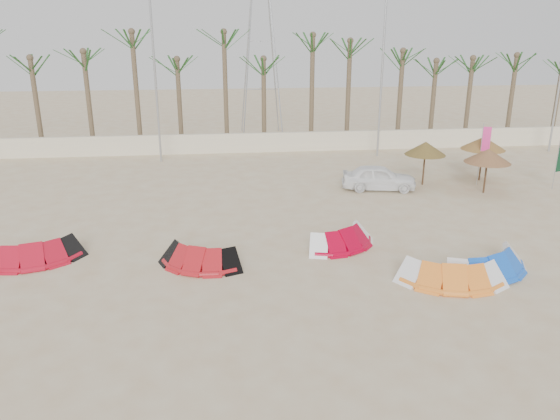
{
  "coord_description": "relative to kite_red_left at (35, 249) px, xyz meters",
  "views": [
    {
      "loc": [
        -2.25,
        -14.22,
        8.29
      ],
      "look_at": [
        0.0,
        6.0,
        1.3
      ],
      "focal_mm": 35.0,
      "sensor_mm": 36.0,
      "label": 1
    }
  ],
  "objects": [
    {
      "name": "lamp_c",
      "position": [
        17.21,
        14.83,
        5.35
      ],
      "size": [
        1.25,
        0.14,
        11.0
      ],
      "color": "#A5A8AD",
      "rests_on": "ground"
    },
    {
      "name": "lamp_b",
      "position": [
        3.21,
        14.83,
        5.35
      ],
      "size": [
        1.25,
        0.14,
        11.0
      ],
      "color": "#A5A8AD",
      "rests_on": "ground"
    },
    {
      "name": "kite_blue",
      "position": [
        16.01,
        -2.74,
        0.0
      ],
      "size": [
        3.96,
        2.68,
        0.9
      ],
      "color": "blue",
      "rests_on": "ground"
    },
    {
      "name": "kite_red_left",
      "position": [
        0.0,
        0.0,
        0.0
      ],
      "size": [
        3.77,
        2.34,
        0.9
      ],
      "color": "#B40D21",
      "rests_on": "ground"
    },
    {
      "name": "car",
      "position": [
        15.1,
        7.33,
        0.23
      ],
      "size": [
        4.04,
        2.18,
        1.3
      ],
      "primitive_type": "imported",
      "rotation": [
        0.0,
        0.0,
        1.4
      ],
      "color": "white",
      "rests_on": "ground"
    },
    {
      "name": "kite_red_mid",
      "position": [
        6.04,
        -1.1,
        -0.0
      ],
      "size": [
        3.44,
        2.45,
        0.9
      ],
      "color": "#AC151B",
      "rests_on": "ground"
    },
    {
      "name": "ground",
      "position": [
        9.18,
        -5.17,
        -0.42
      ],
      "size": [
        120.0,
        120.0,
        0.0
      ],
      "primitive_type": "plane",
      "color": "beige",
      "rests_on": "ground"
    },
    {
      "name": "parasol_left",
      "position": [
        17.73,
        7.95,
        1.58
      ],
      "size": [
        2.18,
        2.18,
        2.36
      ],
      "color": "#4C331E",
      "rests_on": "ground"
    },
    {
      "name": "boundary_wall",
      "position": [
        9.18,
        16.83,
        0.23
      ],
      "size": [
        60.0,
        0.3,
        1.3
      ],
      "primitive_type": "cube",
      "color": "beige",
      "rests_on": "ground"
    },
    {
      "name": "kite_red_right",
      "position": [
        11.51,
        0.11,
        -0.0
      ],
      "size": [
        3.57,
        2.7,
        0.9
      ],
      "color": "#AA001D",
      "rests_on": "ground"
    },
    {
      "name": "palm_line",
      "position": [
        9.84,
        18.33,
        6.02
      ],
      "size": [
        52.0,
        4.0,
        7.7
      ],
      "color": "brown",
      "rests_on": "ground"
    },
    {
      "name": "parasol_mid",
      "position": [
        20.33,
        6.17,
        1.52
      ],
      "size": [
        2.32,
        2.32,
        2.3
      ],
      "color": "#4C331E",
      "rests_on": "ground"
    },
    {
      "name": "kite_orange",
      "position": [
        14.42,
        -3.36,
        0.0
      ],
      "size": [
        3.73,
        2.18,
        0.9
      ],
      "color": "orange",
      "rests_on": "ground"
    },
    {
      "name": "pylon",
      "position": [
        10.18,
        22.83,
        -0.42
      ],
      "size": [
        3.0,
        3.0,
        14.0
      ],
      "primitive_type": null,
      "color": "#A5A8AD",
      "rests_on": "ground"
    },
    {
      "name": "parasol_right",
      "position": [
        21.19,
        8.48,
        1.67
      ],
      "size": [
        2.39,
        2.39,
        2.45
      ],
      "color": "#4C331E",
      "rests_on": "ground"
    },
    {
      "name": "flag_pink",
      "position": [
        20.82,
        7.64,
        1.56
      ],
      "size": [
        0.44,
        0.18,
        3.34
      ],
      "color": "#A5A8AD",
      "rests_on": "ground"
    }
  ]
}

